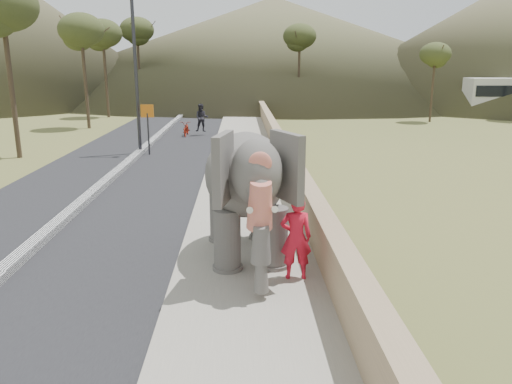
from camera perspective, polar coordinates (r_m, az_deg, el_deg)
ground at (r=9.99m, az=-1.02°, el=-10.73°), size 160.00×160.00×0.00m
road at (r=20.11m, az=-15.81°, el=1.73°), size 7.00×120.00×0.03m
median at (r=20.09m, az=-15.83°, el=2.00°), size 0.35×120.00×0.22m
walkway at (r=19.49m, az=-1.41°, el=2.07°), size 3.00×120.00×0.15m
parapet at (r=19.48m, az=3.45°, el=3.46°), size 0.30×120.00×1.10m
lamppost at (r=24.59m, az=-12.98°, el=15.54°), size 1.76×0.36×8.00m
signboard at (r=24.32m, az=-12.27°, el=7.96°), size 0.60×0.08×2.40m
distant_car at (r=47.78m, az=20.75°, el=9.28°), size 4.55×3.22×1.44m
hill_far at (r=79.25m, az=2.03°, el=16.41°), size 80.00×80.00×14.00m
elephant_and_man at (r=10.81m, az=-1.06°, el=0.02°), size 2.44×4.10×2.84m
motorcyclist at (r=30.66m, az=-7.12°, el=7.80°), size 1.67×1.74×1.94m
trees at (r=38.77m, az=-0.74°, el=13.90°), size 47.64×43.88×9.19m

